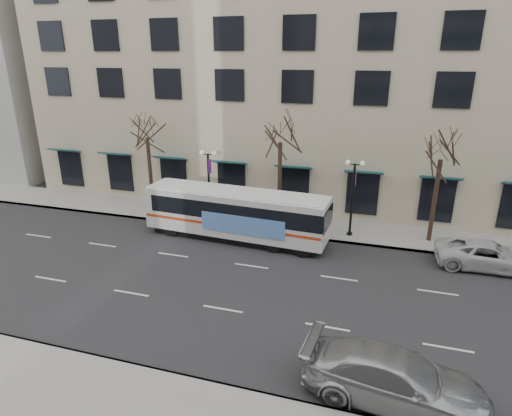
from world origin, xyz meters
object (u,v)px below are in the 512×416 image
at_px(tree_far_left, 146,124).
at_px(city_bus, 237,213).
at_px(tree_far_right, 443,144).
at_px(silver_car, 394,378).
at_px(lamp_post_right, 353,195).
at_px(white_pickup, 487,255).
at_px(lamp_post_left, 209,182).
at_px(tree_far_mid, 281,128).

xyz_separation_m(tree_far_left, city_bus, (7.91, -3.01, -4.91)).
bearing_deg(tree_far_right, silver_car, -98.69).
xyz_separation_m(lamp_post_right, white_pickup, (7.85, -2.18, -2.17)).
bearing_deg(tree_far_right, lamp_post_left, -177.71).
height_order(lamp_post_left, lamp_post_right, same).
xyz_separation_m(city_bus, silver_car, (9.84, -11.67, -0.87)).
height_order(tree_far_left, tree_far_mid, tree_far_mid).
xyz_separation_m(tree_far_left, silver_car, (17.76, -14.68, -5.78)).
bearing_deg(tree_far_right, tree_far_mid, 180.00).
bearing_deg(white_pickup, tree_far_mid, 76.79).
height_order(tree_far_mid, tree_far_right, tree_far_mid).
bearing_deg(tree_far_left, tree_far_mid, 0.00).
bearing_deg(tree_far_left, white_pickup, -6.93).
relative_size(tree_far_mid, lamp_post_left, 1.64).
relative_size(tree_far_right, city_bus, 0.66).
bearing_deg(city_bus, tree_far_mid, 59.06).
bearing_deg(white_pickup, tree_far_left, 82.06).
xyz_separation_m(tree_far_left, white_pickup, (22.85, -2.78, -5.93)).
bearing_deg(tree_far_mid, white_pickup, -12.19).
bearing_deg(tree_far_right, white_pickup, -44.21).
height_order(tree_far_right, lamp_post_right, tree_far_right).
xyz_separation_m(tree_far_mid, lamp_post_right, (5.01, -0.60, -3.96)).
distance_m(tree_far_right, lamp_post_left, 15.40).
bearing_deg(white_pickup, silver_car, 155.80).
distance_m(lamp_post_right, white_pickup, 8.43).
bearing_deg(tree_far_mid, lamp_post_left, -173.15).
bearing_deg(lamp_post_right, lamp_post_left, 180.00).
xyz_separation_m(tree_far_mid, silver_car, (7.76, -14.68, -5.98)).
distance_m(tree_far_left, lamp_post_right, 15.48).
bearing_deg(lamp_post_left, silver_car, -47.85).
height_order(tree_far_right, silver_car, tree_far_right).
height_order(lamp_post_left, white_pickup, lamp_post_left).
bearing_deg(lamp_post_right, tree_far_mid, 173.17).
relative_size(tree_far_right, silver_car, 1.27).
xyz_separation_m(tree_far_mid, white_pickup, (12.85, -2.78, -6.13)).
distance_m(tree_far_right, white_pickup, 6.91).
distance_m(lamp_post_left, white_pickup, 18.11).
xyz_separation_m(tree_far_mid, city_bus, (-2.09, -3.01, -5.12)).
relative_size(tree_far_right, lamp_post_left, 1.55).
relative_size(tree_far_mid, tree_far_right, 1.06).
distance_m(tree_far_left, tree_far_right, 20.00).
relative_size(lamp_post_left, white_pickup, 0.94).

